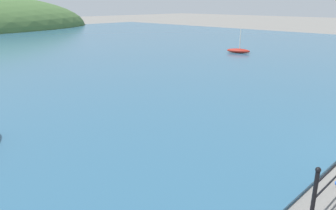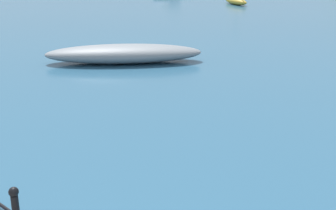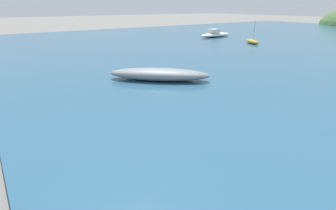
% 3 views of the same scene
% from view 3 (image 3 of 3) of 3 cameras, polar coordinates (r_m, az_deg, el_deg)
% --- Properties ---
extents(boat_blue_hull, '(2.33, 1.48, 2.21)m').
position_cam_3_polar(boat_blue_hull, '(28.36, 17.91, 13.04)').
color(boat_blue_hull, gold).
rests_on(boat_blue_hull, water).
extents(boat_far_left, '(1.76, 4.69, 0.94)m').
position_cam_3_polar(boat_far_left, '(33.54, 10.26, 14.91)').
color(boat_far_left, silver).
rests_on(boat_far_left, water).
extents(boat_red_dinghy, '(4.52, 4.74, 0.60)m').
position_cam_3_polar(boat_red_dinghy, '(13.57, -1.97, 6.70)').
color(boat_red_dinghy, gray).
rests_on(boat_red_dinghy, water).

